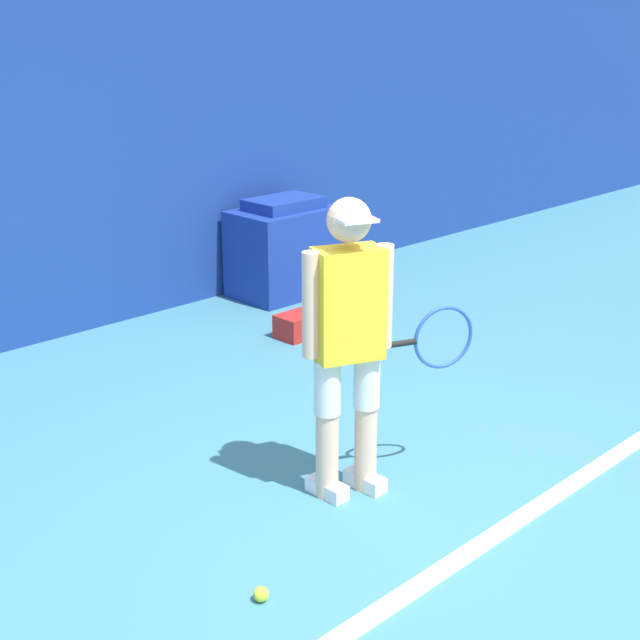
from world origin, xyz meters
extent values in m
plane|color=teal|center=(0.00, 0.00, 0.00)|extent=(24.00, 24.00, 0.00)
cube|color=navy|center=(0.00, 3.76, 1.34)|extent=(24.00, 0.10, 2.67)
cube|color=white|center=(0.00, -0.36, 0.01)|extent=(21.60, 0.10, 0.01)
cylinder|color=beige|center=(-0.01, 0.50, 0.24)|extent=(0.12, 0.12, 0.48)
cylinder|color=white|center=(-0.01, 0.50, 0.62)|extent=(0.14, 0.14, 0.29)
cube|color=white|center=(-0.01, 0.50, 0.04)|extent=(0.10, 0.24, 0.08)
cylinder|color=beige|center=(0.19, 0.41, 0.24)|extent=(0.12, 0.12, 0.48)
cylinder|color=white|center=(0.19, 0.41, 0.62)|extent=(0.14, 0.14, 0.29)
cube|color=white|center=(0.19, 0.41, 0.04)|extent=(0.10, 0.24, 0.08)
cube|color=yellow|center=(0.09, 0.45, 1.05)|extent=(0.39, 0.32, 0.57)
sphere|color=beige|center=(0.09, 0.45, 1.48)|extent=(0.22, 0.22, 0.22)
cube|color=white|center=(0.05, 0.36, 1.50)|extent=(0.21, 0.18, 0.02)
cylinder|color=beige|center=(-0.09, 0.53, 1.07)|extent=(0.09, 0.09, 0.54)
cylinder|color=beige|center=(0.27, 0.38, 1.07)|extent=(0.09, 0.09, 0.54)
cylinder|color=black|center=(0.36, 0.34, 0.80)|extent=(0.19, 0.10, 0.03)
torus|color=#2851B2|center=(0.60, 0.24, 0.80)|extent=(0.33, 0.15, 0.35)
sphere|color=#D1E533|center=(-0.85, 0.06, 0.03)|extent=(0.07, 0.07, 0.07)
cube|color=navy|center=(2.27, 3.34, 0.39)|extent=(0.93, 0.62, 0.78)
cube|color=navy|center=(2.27, 3.34, 0.83)|extent=(0.65, 0.44, 0.10)
cube|color=#B2231E|center=(1.72, 2.40, 0.09)|extent=(0.65, 0.25, 0.19)
camera|label=1|loc=(-2.95, -2.46, 2.41)|focal=50.00mm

